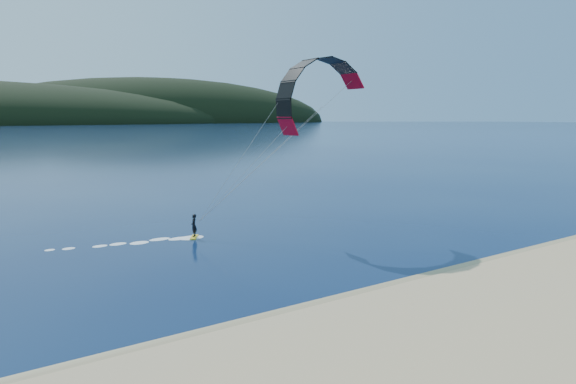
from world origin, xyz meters
The scene contains 3 objects.
ground centered at (0.00, 0.00, 0.00)m, with size 1800.00×1800.00×0.00m, color #08173E.
wet_sand centered at (0.00, 4.50, 0.05)m, with size 220.00×2.50×0.10m.
kitesurfer_near centered at (10.51, 18.69, 9.80)m, with size 24.85×6.25×14.82m.
Camera 1 is at (-13.43, -13.58, 9.28)m, focal length 30.93 mm.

